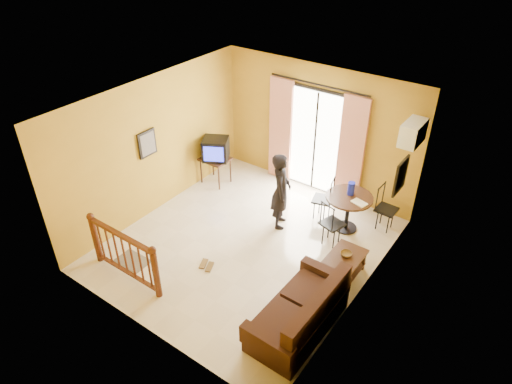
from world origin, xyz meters
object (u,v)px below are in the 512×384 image
Objects in this scene: coffee_table at (342,266)px; dining_table at (349,203)px; television at (216,149)px; standing_person at (281,191)px; sofa at (301,315)px.

dining_table is at bearing 112.82° from coffee_table.
television is 3.17m from dining_table.
standing_person reaches higher than dining_table.
standing_person is (-1.70, 2.04, 0.47)m from sofa.
dining_table is 0.50× the size of sofa.
sofa is (0.57, -2.68, -0.27)m from dining_table.
dining_table is at bearing -26.04° from television.
television is 0.79× the size of dining_table.
dining_table is 0.57× the size of standing_person.
television is at bearing 48.14° from standing_person.
standing_person is at bearing -150.37° from dining_table.
coffee_table is (3.72, -1.17, -0.58)m from television.
television is 0.45× the size of standing_person.
sofa is at bearing -63.06° from television.
standing_person is (-1.13, -0.64, 0.19)m from dining_table.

